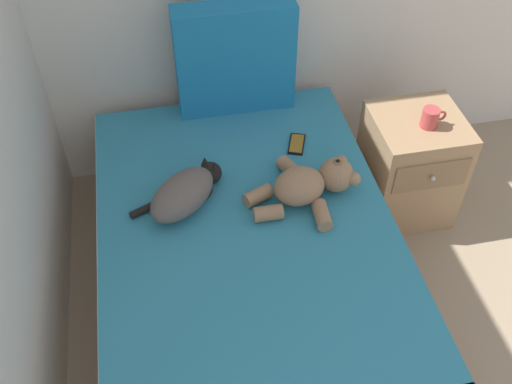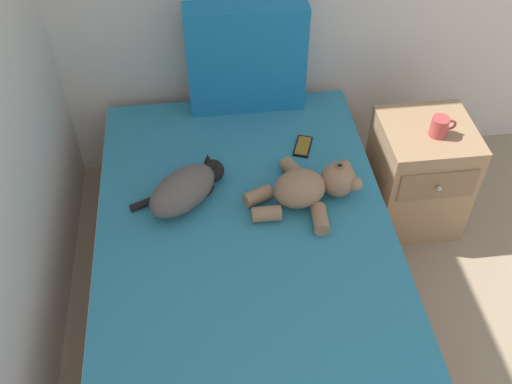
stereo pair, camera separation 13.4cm
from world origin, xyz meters
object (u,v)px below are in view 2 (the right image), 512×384
Objects in this scene: teddy_bear at (311,187)px; cell_phone at (303,146)px; cat at (186,188)px; nightstand at (418,174)px; patterned_cushion at (246,58)px; mug at (440,126)px; bed at (249,284)px.

cell_phone is (0.03, 0.34, -0.06)m from teddy_bear.
nightstand is (1.14, 0.23, -0.27)m from cat.
nightstand is at bearing -26.84° from patterned_cushion.
nightstand is at bearing 24.79° from teddy_bear.
mug reaches higher than teddy_bear.
nightstand is (0.62, 0.28, -0.27)m from teddy_bear.
bed is 0.71m from cell_phone.
patterned_cushion is at bearing 105.79° from teddy_bear.
cell_phone is 0.28× the size of nightstand.
cell_phone is at bearing 175.06° from nightstand.
bed is at bearing -152.61° from mug.
patterned_cushion is 4.74× the size of mug.
teddy_bear reaches higher than bed.
patterned_cushion is 1.12× the size of teddy_bear.
cell_phone is 0.62m from nightstand.
cat is (-0.33, -0.64, -0.20)m from patterned_cushion.
patterned_cushion is at bearing 151.33° from mug.
bed is 3.54× the size of nightstand.
cell_phone reaches higher than bed.
cell_phone is 0.63m from mug.
cat reaches higher than cell_phone.
nightstand is at bearing 11.48° from cat.
mug reaches higher than bed.
patterned_cushion is 3.48× the size of cell_phone.
teddy_bear reaches higher than cat.
nightstand is at bearing 29.96° from bed.
patterned_cushion reaches higher than cat.
cell_phone is at bearing 60.58° from bed.
patterned_cushion is at bearing 122.15° from cell_phone.
bed is 4.06× the size of teddy_bear.
patterned_cushion is 1.36× the size of cat.
cell_phone is at bearing -57.85° from patterned_cushion.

